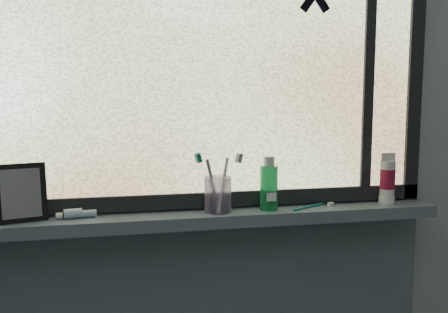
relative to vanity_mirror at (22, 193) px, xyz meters
name	(u,v)px	position (x,y,z in m)	size (l,w,h in m)	color
wall_back	(193,138)	(0.52, 0.08, 0.14)	(3.00, 0.01, 2.50)	#9EA3A8
windowsill	(197,219)	(0.52, 0.00, -0.11)	(1.62, 0.14, 0.04)	slate
window_pane	(193,50)	(0.52, 0.05, 0.42)	(1.50, 0.01, 1.00)	silver
frame_bottom	(194,200)	(0.52, 0.05, -0.06)	(1.60, 0.03, 0.05)	black
frame_right	(415,54)	(1.29, 0.05, 0.42)	(0.05, 0.03, 1.10)	black
frame_mullion	(369,53)	(1.12, 0.05, 0.42)	(0.04, 0.03, 1.00)	black
vanity_mirror	(22,193)	(0.00, 0.00, 0.00)	(0.14, 0.07, 0.17)	black
toothpaste_tube	(79,213)	(0.16, 0.01, -0.07)	(0.17, 0.04, 0.03)	white
toothbrush_cup	(218,194)	(0.59, 0.00, -0.03)	(0.09, 0.09, 0.11)	#A791C0
toothbrush_lying	(309,206)	(0.89, -0.01, -0.08)	(0.18, 0.02, 0.01)	#0B6864
mouthwash_bottle	(269,183)	(0.75, 0.00, 0.00)	(0.06, 0.06, 0.14)	green
cream_tube	(388,177)	(1.18, 0.00, 0.01)	(0.05, 0.05, 0.12)	silver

